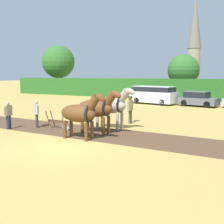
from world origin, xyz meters
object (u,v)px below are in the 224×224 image
Objects in this scene: draft_horse_lead_left at (80,113)px; parked_car_left at (198,99)px; farmer_at_plow at (37,112)px; farmer_beside_team at (130,107)px; draft_horse_lead_right at (97,108)px; parked_van at (154,95)px; tree_far_left at (58,62)px; tree_left at (183,70)px; plow at (60,124)px; draft_horse_trail_left at (111,105)px; farmer_onlooker_left at (8,113)px; church_spire at (194,42)px.

parked_car_left is at bearing 84.45° from draft_horse_lead_left.
farmer_beside_team is (4.36, 4.15, 0.11)m from farmer_at_plow.
draft_horse_lead_right is 0.52× the size of parked_van.
tree_far_left is at bearing 134.84° from farmer_beside_team.
parked_van is at bearing -91.80° from tree_left.
parked_car_left is (1.85, 16.37, -0.66)m from draft_horse_lead_right.
tree_far_left is 5.06× the size of plow.
draft_horse_lead_left is 0.67× the size of parked_car_left.
farmer_at_plow is (-4.17, -0.32, -0.44)m from draft_horse_lead_right.
draft_horse_lead_right is at bearing -90.25° from draft_horse_trail_left.
tree_far_left is 4.64× the size of farmer_beside_team.
draft_horse_trail_left is at bearing -97.41° from farmer_beside_team.
draft_horse_lead_left is 1.68× the size of farmer_onlooker_left.
tree_far_left is 2.05× the size of parked_car_left.
tree_far_left is 35.66m from draft_horse_trail_left.
tree_far_left is 37.93m from draft_horse_lead_left.
plow is at bearing 25.15° from farmer_onlooker_left.
farmer_at_plow is at bearing 43.14° from farmer_onlooker_left.
draft_horse_lead_left is 3.14m from draft_horse_trail_left.
farmer_onlooker_left is at bearing 177.81° from farmer_at_plow.
church_spire reaches higher than farmer_beside_team.
tree_left is 3.66× the size of farmer_at_plow.
parked_van is at bearing 77.32° from farmer_onlooker_left.
parked_car_left is (26.84, -10.29, -4.75)m from tree_far_left.
parked_van reaches higher than farmer_onlooker_left.
draft_horse_trail_left reaches higher than draft_horse_lead_left.
tree_left is 28.82m from farmer_onlooker_left.
tree_far_left is 34.38m from farmer_at_plow.
draft_horse_lead_left is 4.37m from farmer_at_plow.
farmer_beside_team reaches higher than farmer_onlooker_left.
draft_horse_lead_left is (2.63, -28.58, -2.53)m from tree_left.
plow is 3.13m from farmer_onlooker_left.
parked_car_left is (1.83, 14.80, -0.68)m from draft_horse_trail_left.
parked_van is at bearing 91.57° from plow.
draft_horse_lead_left is at bearing -89.67° from draft_horse_lead_right.
plow is (-2.63, -1.55, -1.10)m from draft_horse_trail_left.
draft_horse_lead_left reaches higher than parked_car_left.
tree_left is 28.81m from draft_horse_lead_left.
farmer_onlooker_left is 19.26m from parked_car_left.
farmer_onlooker_left is at bearing -86.12° from parked_van.
church_spire is at bearing 107.48° from parked_van.
tree_far_left is at bearing 135.24° from draft_horse_trail_left.
tree_left is 3.71× the size of farmer_onlooker_left.
farmer_beside_team is 0.33× the size of parked_van.
plow is at bearing -38.73° from farmer_at_plow.
plow is at bearing -149.09° from draft_horse_trail_left.
draft_horse_lead_right is 1.70× the size of plow.
draft_horse_trail_left reaches higher than parked_car_left.
tree_left reaches higher than draft_horse_trail_left.
church_spire is at bearing 86.20° from farmer_onlooker_left.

